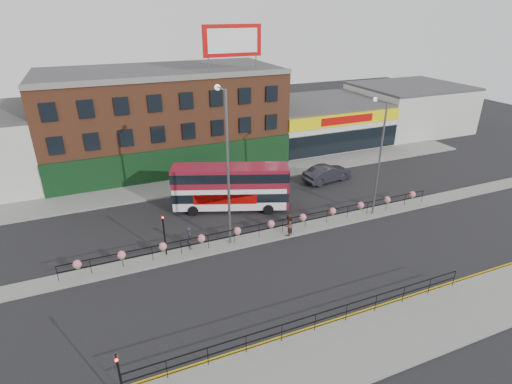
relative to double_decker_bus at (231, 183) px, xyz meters
name	(u,v)px	position (x,y,z in m)	size (l,w,h in m)	color
ground	(271,236)	(1.25, -5.55, -2.46)	(120.00, 120.00, 0.00)	black
south_pavement	(366,345)	(1.25, -17.55, -2.38)	(60.00, 4.00, 0.15)	slate
north_pavement	(222,179)	(1.25, 6.45, -2.38)	(60.00, 4.00, 0.15)	slate
median	(271,235)	(1.25, -5.55, -2.38)	(60.00, 1.60, 0.15)	slate
yellow_line_inner	(341,317)	(1.25, -15.25, -2.45)	(60.00, 0.10, 0.01)	gold
yellow_line_outer	(343,319)	(1.25, -15.43, -2.45)	(60.00, 0.10, 0.01)	gold
brick_building	(164,117)	(-2.75, 14.41, 2.67)	(25.00, 12.21, 10.30)	brown
supermarket	(319,121)	(17.25, 14.35, 0.19)	(15.00, 12.25, 5.30)	silver
warehouse_east	(408,107)	(32.00, 14.45, 0.69)	(14.50, 12.00, 6.30)	#B7B6B2
billboard	(232,41)	(3.75, 9.44, 10.73)	(6.00, 0.29, 4.40)	#AB0805
median_railing	(271,224)	(1.25, -5.55, -1.41)	(30.04, 0.56, 1.23)	black
south_railing	(315,319)	(-0.75, -15.65, -1.49)	(20.04, 0.05, 1.12)	black
double_decker_bus	(231,183)	(0.00, 0.00, 0.00)	(10.08, 5.67, 4.00)	white
car	(327,173)	(11.05, 2.14, -1.61)	(5.35, 2.54, 1.69)	#282731
pedestrian_a	(189,238)	(-4.99, -5.03, -1.44)	(0.42, 0.63, 1.73)	#22222D
pedestrian_b	(288,225)	(2.42, -6.10, -1.41)	(1.10, 1.05, 1.78)	#482E28
lamp_column_west	(226,157)	(-2.04, -5.16, 4.42)	(0.41, 1.99, 11.34)	slate
lamp_column_east	(379,149)	(10.70, -5.45, 3.38)	(0.34, 1.68, 9.59)	slate
traffic_light_south	(119,370)	(-10.75, -16.56, 0.01)	(0.15, 0.28, 3.65)	black
traffic_light_median	(163,226)	(-6.75, -5.16, 0.01)	(0.15, 0.28, 3.65)	black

